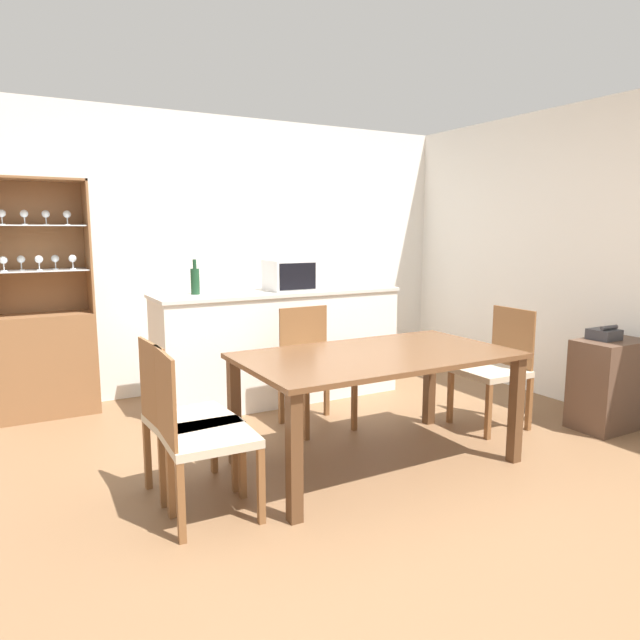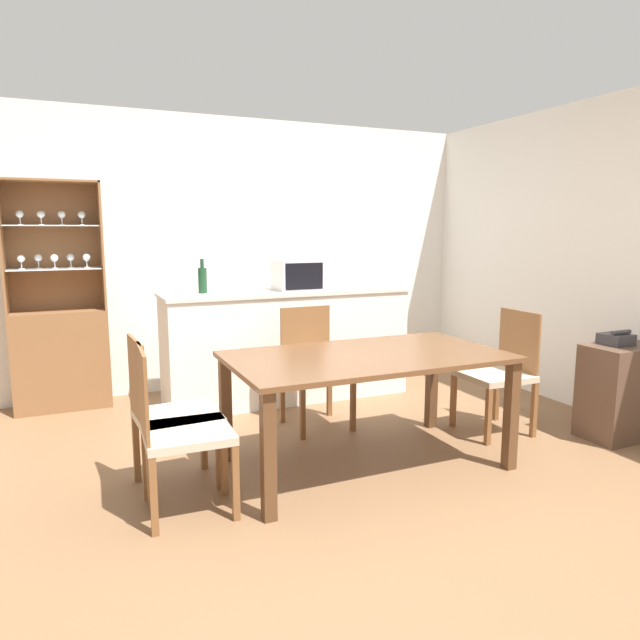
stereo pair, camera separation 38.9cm
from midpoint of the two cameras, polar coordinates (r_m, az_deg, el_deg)
The scene contains 14 objects.
ground_plane at distance 3.44m, azimuth 5.50°, elevation -16.96°, with size 18.00×18.00×0.00m, color brown.
wall_back at distance 5.54m, azimuth -7.87°, elevation 6.53°, with size 6.80×0.06×2.55m.
wall_right at distance 5.10m, azimuth 30.18°, elevation 5.19°, with size 0.06×4.60×2.55m.
kitchen_counter at distance 5.10m, azimuth -1.13°, elevation -2.48°, with size 2.19×0.59×0.98m.
display_cabinet at distance 5.21m, azimuth -22.62°, elevation -2.03°, with size 0.76×0.34×1.90m.
dining_table at distance 3.64m, azimuth 7.74°, elevation -4.83°, with size 1.73×0.98×0.73m.
dining_chair_side_left_far at distance 3.38m, azimuth -11.70°, elevation -9.24°, with size 0.48×0.48×0.91m.
dining_chair_side_right_far at distance 4.53m, azimuth 19.91°, elevation -4.92°, with size 0.46×0.46×0.91m.
dining_chair_head_far at distance 4.40m, azimuth 1.94°, elevation -4.79°, with size 0.46×0.46×0.91m.
dining_chair_side_left_near at distance 3.11m, azimuth -10.54°, elevation -10.81°, with size 0.47×0.47×0.91m.
microwave at distance 5.06m, azimuth 0.69°, elevation 4.55°, with size 0.54×0.34×0.27m.
wine_bottle at distance 4.84m, azimuth -9.43°, elevation 4.01°, with size 0.07×0.07×0.29m.
side_cabinet at distance 4.81m, azimuth 30.02°, elevation -6.23°, with size 0.56×0.35×0.68m.
telephone at distance 4.73m, azimuth 29.64°, elevation -1.67°, with size 0.19×0.19×0.11m.
Camera 2 is at (-1.37, -2.77, 1.50)m, focal length 32.00 mm.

